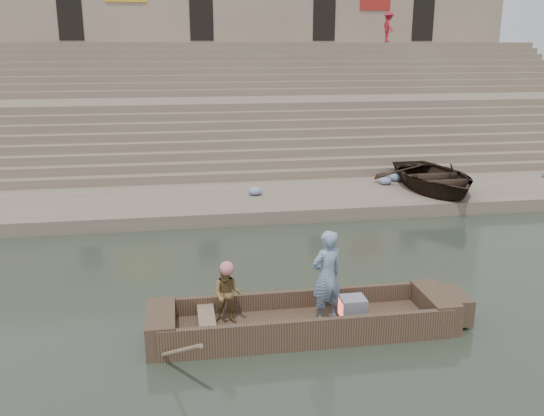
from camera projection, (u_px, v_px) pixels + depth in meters
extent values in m
plane|color=#283125|center=(371.00, 312.00, 11.47)|extent=(120.00, 120.00, 0.00)
cube|color=#80725C|center=(292.00, 200.00, 19.01)|extent=(32.00, 4.00, 0.40)
cube|color=#80725C|center=(259.00, 131.00, 25.81)|extent=(32.00, 3.00, 2.80)
cube|color=#80725C|center=(241.00, 91.00, 32.13)|extent=(32.00, 3.00, 5.20)
cube|color=#80725C|center=(280.00, 180.00, 21.11)|extent=(32.00, 0.50, 0.70)
cube|color=#80725C|center=(278.00, 173.00, 21.54)|extent=(32.00, 0.50, 1.00)
cube|color=#80725C|center=(276.00, 166.00, 21.98)|extent=(32.00, 0.50, 1.30)
cube|color=#80725C|center=(273.00, 160.00, 22.41)|extent=(32.00, 0.50, 1.60)
cube|color=#80725C|center=(271.00, 154.00, 22.84)|extent=(32.00, 0.50, 1.90)
cube|color=#80725C|center=(269.00, 148.00, 23.28)|extent=(32.00, 0.50, 2.20)
cube|color=#80725C|center=(267.00, 142.00, 23.71)|extent=(32.00, 0.50, 2.50)
cube|color=#80725C|center=(265.00, 137.00, 24.15)|extent=(32.00, 0.50, 2.80)
cube|color=#80725C|center=(254.00, 122.00, 27.43)|extent=(32.00, 0.50, 3.10)
cube|color=#80725C|center=(253.00, 118.00, 27.86)|extent=(32.00, 0.50, 3.40)
cube|color=#80725C|center=(251.00, 114.00, 28.30)|extent=(32.00, 0.50, 3.70)
cube|color=#80725C|center=(250.00, 109.00, 28.73)|extent=(32.00, 0.50, 4.00)
cube|color=#80725C|center=(249.00, 105.00, 29.16)|extent=(32.00, 0.50, 4.30)
cube|color=#80725C|center=(247.00, 101.00, 29.60)|extent=(32.00, 0.50, 4.60)
cube|color=#80725C|center=(246.00, 97.00, 30.03)|extent=(32.00, 0.50, 4.90)
cube|color=#80725C|center=(245.00, 94.00, 30.47)|extent=(32.00, 0.50, 5.20)
cube|color=tan|center=(233.00, 36.00, 35.11)|extent=(32.00, 5.00, 11.20)
cube|color=black|center=(70.00, 15.00, 31.10)|extent=(1.30, 0.18, 2.60)
cube|color=black|center=(201.00, 16.00, 32.20)|extent=(1.30, 0.18, 2.60)
cube|color=black|center=(324.00, 17.00, 33.30)|extent=(1.30, 0.18, 2.60)
cube|color=black|center=(423.00, 18.00, 34.24)|extent=(1.30, 0.18, 2.60)
cube|color=brown|center=(303.00, 327.00, 10.64)|extent=(5.00, 1.30, 0.22)
cube|color=brown|center=(311.00, 334.00, 10.01)|extent=(5.20, 0.12, 0.56)
cube|color=brown|center=(296.00, 304.00, 11.19)|extent=(5.20, 0.12, 0.56)
cube|color=brown|center=(161.00, 328.00, 10.19)|extent=(0.50, 1.30, 0.60)
cube|color=brown|center=(435.00, 307.00, 10.99)|extent=(0.50, 1.30, 0.60)
cube|color=brown|center=(455.00, 305.00, 11.05)|extent=(0.35, 0.90, 0.50)
cube|color=#937A5B|center=(207.00, 319.00, 10.29)|extent=(0.30, 1.20, 0.08)
cylinder|color=#937A5B|center=(170.00, 353.00, 9.36)|extent=(1.03, 2.10, 1.36)
sphere|color=#E87278|center=(227.00, 268.00, 10.29)|extent=(0.26, 0.26, 0.26)
imported|color=navy|center=(327.00, 276.00, 10.44)|extent=(0.74, 0.62, 1.73)
imported|color=#2B8330|center=(227.00, 294.00, 10.43)|extent=(0.62, 0.54, 1.11)
cube|color=gray|center=(353.00, 308.00, 10.70)|extent=(0.46, 0.42, 0.40)
cube|color=#E5593F|center=(342.00, 309.00, 10.67)|extent=(0.04, 0.34, 0.32)
imported|color=#2D2116|center=(434.00, 177.00, 19.31)|extent=(3.23, 4.44, 0.90)
imported|color=#A61C2A|center=(388.00, 27.00, 31.60)|extent=(0.60, 1.05, 1.62)
ellipsoid|color=#3F5999|center=(396.00, 177.00, 20.68)|extent=(0.44, 0.44, 0.26)
ellipsoid|color=#3F5999|center=(255.00, 191.00, 18.77)|extent=(0.44, 0.44, 0.26)
ellipsoid|color=#3F5999|center=(385.00, 181.00, 20.19)|extent=(0.44, 0.44, 0.26)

